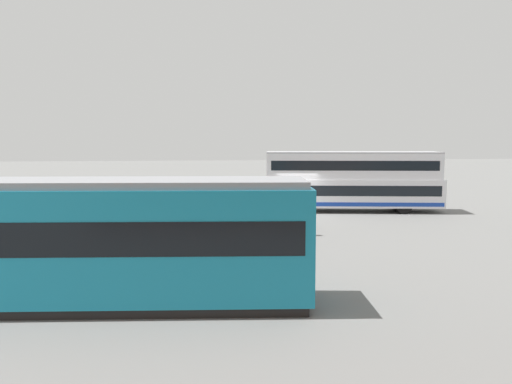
{
  "coord_description": "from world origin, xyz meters",
  "views": [
    {
      "loc": [
        6.82,
        31.24,
        4.68
      ],
      "look_at": [
        3.41,
        5.46,
        2.04
      ],
      "focal_mm": 37.76,
      "sensor_mm": 36.0,
      "label": 1
    }
  ],
  "objects_px": {
    "double_decker_bus": "(352,181)",
    "info_sign": "(80,198)",
    "pedestrian_near_railing": "(249,216)",
    "pedestrian_crossing": "(304,216)",
    "tram_yellow": "(66,241)"
  },
  "relations": [
    {
      "from": "pedestrian_crossing",
      "to": "info_sign",
      "type": "relative_size",
      "value": 0.63
    },
    {
      "from": "double_decker_bus",
      "to": "tram_yellow",
      "type": "bearing_deg",
      "value": 52.13
    },
    {
      "from": "info_sign",
      "to": "pedestrian_crossing",
      "type": "bearing_deg",
      "value": 171.9
    },
    {
      "from": "info_sign",
      "to": "tram_yellow",
      "type": "bearing_deg",
      "value": 98.8
    },
    {
      "from": "double_decker_bus",
      "to": "info_sign",
      "type": "relative_size",
      "value": 4.42
    },
    {
      "from": "tram_yellow",
      "to": "info_sign",
      "type": "distance_m",
      "value": 11.39
    },
    {
      "from": "tram_yellow",
      "to": "pedestrian_crossing",
      "type": "distance_m",
      "value": 13.21
    },
    {
      "from": "pedestrian_near_railing",
      "to": "pedestrian_crossing",
      "type": "xyz_separation_m",
      "value": [
        -2.67,
        -0.31,
        -0.1
      ]
    },
    {
      "from": "pedestrian_near_railing",
      "to": "info_sign",
      "type": "relative_size",
      "value": 0.69
    },
    {
      "from": "double_decker_bus",
      "to": "tram_yellow",
      "type": "height_order",
      "value": "double_decker_bus"
    },
    {
      "from": "double_decker_bus",
      "to": "pedestrian_near_railing",
      "type": "bearing_deg",
      "value": 47.62
    },
    {
      "from": "tram_yellow",
      "to": "info_sign",
      "type": "height_order",
      "value": "tram_yellow"
    },
    {
      "from": "pedestrian_crossing",
      "to": "double_decker_bus",
      "type": "bearing_deg",
      "value": -121.51
    },
    {
      "from": "pedestrian_crossing",
      "to": "pedestrian_near_railing",
      "type": "bearing_deg",
      "value": 6.68
    },
    {
      "from": "tram_yellow",
      "to": "double_decker_bus",
      "type": "bearing_deg",
      "value": -127.87
    }
  ]
}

